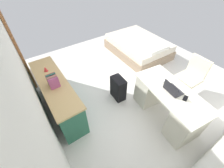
{
  "coord_description": "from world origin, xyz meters",
  "views": [
    {
      "loc": [
        -2.04,
        1.93,
        2.65
      ],
      "look_at": [
        -0.29,
        0.71,
        0.6
      ],
      "focal_mm": 23.54,
      "sensor_mm": 36.0,
      "label": 1
    }
  ],
  "objects": [
    {
      "name": "suitcase_black",
      "position": [
        -0.22,
        0.49,
        0.28
      ],
      "size": [
        0.37,
        0.24,
        0.56
      ],
      "primitive_type": "cube",
      "rotation": [
        0.0,
        0.0,
        -0.06
      ],
      "color": "black",
      "rests_on": "ground_plane"
    },
    {
      "name": "bed",
      "position": [
        0.96,
        -1.19,
        0.24
      ],
      "size": [
        1.93,
        1.45,
        0.58
      ],
      "color": "gray",
      "rests_on": "ground_plane"
    },
    {
      "name": "computer_mouse",
      "position": [
        -0.93,
        -0.03,
        0.76
      ],
      "size": [
        0.07,
        0.11,
        0.03
      ],
      "primitive_type": "ellipsoid",
      "rotation": [
        0.0,
        0.0,
        -0.13
      ],
      "color": "white",
      "rests_on": "desk"
    },
    {
      "name": "cell_phone_near_laptop",
      "position": [
        -1.42,
        -0.02,
        0.75
      ],
      "size": [
        0.11,
        0.15,
        0.01
      ],
      "primitive_type": "cube",
      "rotation": [
        0.0,
        0.0,
        0.33
      ],
      "color": "black",
      "rests_on": "desk"
    },
    {
      "name": "office_chair",
      "position": [
        -1.01,
        -0.94,
        0.42
      ],
      "size": [
        0.52,
        0.52,
        0.94
      ],
      "color": "black",
      "rests_on": "ground_plane"
    },
    {
      "name": "laptop",
      "position": [
        -1.18,
        0.05,
        0.8
      ],
      "size": [
        0.34,
        0.26,
        0.21
      ],
      "color": "#333338",
      "rests_on": "desk"
    },
    {
      "name": "figurine_small",
      "position": [
        0.62,
        1.7,
        0.84
      ],
      "size": [
        0.08,
        0.08,
        0.11
      ],
      "primitive_type": "cone",
      "color": "red",
      "rests_on": "credenza"
    },
    {
      "name": "wall_back",
      "position": [
        0.0,
        2.08,
        1.37
      ],
      "size": [
        4.39,
        0.1,
        2.75
      ],
      "primitive_type": "cube",
      "color": "silver",
      "rests_on": "ground_plane"
    },
    {
      "name": "desk",
      "position": [
        -1.18,
        0.02,
        0.39
      ],
      "size": [
        1.52,
        0.85,
        0.75
      ],
      "color": "silver",
      "rests_on": "ground_plane"
    },
    {
      "name": "door_wooden",
      "position": [
        1.64,
        2.0,
        1.02
      ],
      "size": [
        0.88,
        0.05,
        2.04
      ],
      "primitive_type": "cube",
      "color": "brown",
      "rests_on": "ground_plane"
    },
    {
      "name": "credenza",
      "position": [
        0.23,
        1.7,
        0.39
      ],
      "size": [
        1.8,
        0.48,
        0.78
      ],
      "color": "#28664C",
      "rests_on": "ground_plane"
    },
    {
      "name": "ground_plane",
      "position": [
        0.0,
        0.0,
        0.0
      ],
      "size": [
        5.39,
        5.39,
        0.0
      ],
      "primitive_type": "plane",
      "color": "silver"
    },
    {
      "name": "book_row",
      "position": [
        0.13,
        1.7,
        0.89
      ],
      "size": [
        0.2,
        0.17,
        0.23
      ],
      "color": "#A14B7B",
      "rests_on": "credenza"
    }
  ]
}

